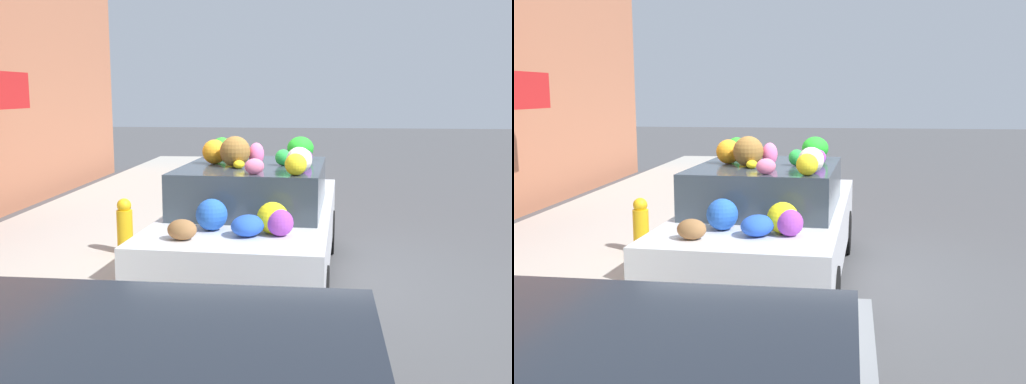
% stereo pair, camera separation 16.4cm
% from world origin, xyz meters
% --- Properties ---
extents(ground_plane, '(60.00, 60.00, 0.00)m').
position_xyz_m(ground_plane, '(0.00, 0.00, 0.00)').
color(ground_plane, '#4C4C4F').
extents(sidewalk_curb, '(24.00, 3.20, 0.13)m').
position_xyz_m(sidewalk_curb, '(0.00, 2.70, 0.07)').
color(sidewalk_curb, '#B2ADA3').
rests_on(sidewalk_curb, ground).
extents(fire_hydrant, '(0.20, 0.20, 0.70)m').
position_xyz_m(fire_hydrant, '(0.55, 1.78, 0.48)').
color(fire_hydrant, gold).
rests_on(fire_hydrant, sidewalk_curb).
extents(art_car, '(4.29, 1.92, 1.69)m').
position_xyz_m(art_car, '(-0.04, 0.05, 0.73)').
color(art_car, silver).
rests_on(art_car, ground).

